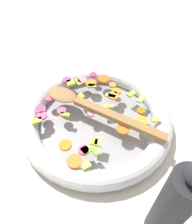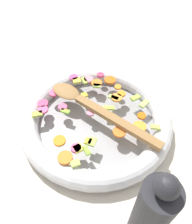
% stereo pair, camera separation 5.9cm
% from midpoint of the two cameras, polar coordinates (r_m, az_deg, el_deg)
% --- Properties ---
extents(ground_plane, '(4.00, 4.00, 0.00)m').
position_cam_midpoint_polar(ground_plane, '(0.63, 2.69, -3.20)').
color(ground_plane, beige).
extents(skillet, '(0.42, 0.42, 0.05)m').
position_cam_midpoint_polar(skillet, '(0.61, 2.76, -1.91)').
color(skillet, gray).
rests_on(skillet, ground_plane).
extents(chopped_vegetables, '(0.34, 0.34, 0.01)m').
position_cam_midpoint_polar(chopped_vegetables, '(0.60, 1.93, 1.12)').
color(chopped_vegetables, orange).
rests_on(chopped_vegetables, skillet).
extents(wooden_spoon, '(0.22, 0.31, 0.01)m').
position_cam_midpoint_polar(wooden_spoon, '(0.59, 1.56, 1.46)').
color(wooden_spoon, olive).
rests_on(wooden_spoon, chopped_vegetables).
extents(pepper_mill, '(0.06, 0.06, 0.25)m').
position_cam_midpoint_polar(pepper_mill, '(0.41, 18.14, -24.93)').
color(pepper_mill, '#232328').
rests_on(pepper_mill, ground_plane).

